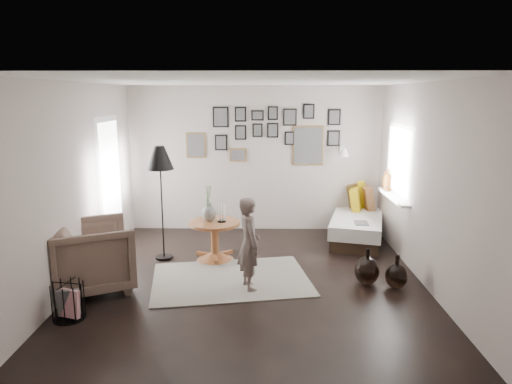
{
  "coord_description": "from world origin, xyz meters",
  "views": [
    {
      "loc": [
        0.14,
        -5.74,
        2.43
      ],
      "look_at": [
        0.05,
        0.5,
        1.1
      ],
      "focal_mm": 32.0,
      "sensor_mm": 36.0,
      "label": 1
    }
  ],
  "objects_px": {
    "daybed": "(356,221)",
    "armchair": "(93,256)",
    "pedestal_table": "(215,242)",
    "magazine_basket": "(68,301)",
    "child": "(249,244)",
    "demijohn_small": "(396,276)",
    "floor_lamp": "(160,162)",
    "vase": "(209,210)",
    "demijohn_large": "(367,271)"
  },
  "relations": [
    {
      "from": "daybed",
      "to": "demijohn_small",
      "type": "relative_size",
      "value": 4.49
    },
    {
      "from": "vase",
      "to": "magazine_basket",
      "type": "bearing_deg",
      "value": -125.43
    },
    {
      "from": "daybed",
      "to": "magazine_basket",
      "type": "relative_size",
      "value": 4.76
    },
    {
      "from": "magazine_basket",
      "to": "demijohn_small",
      "type": "distance_m",
      "value": 3.95
    },
    {
      "from": "pedestal_table",
      "to": "vase",
      "type": "xyz_separation_m",
      "value": [
        -0.08,
        0.02,
        0.48
      ]
    },
    {
      "from": "magazine_basket",
      "to": "child",
      "type": "relative_size",
      "value": 0.35
    },
    {
      "from": "pedestal_table",
      "to": "floor_lamp",
      "type": "distance_m",
      "value": 1.43
    },
    {
      "from": "demijohn_small",
      "to": "child",
      "type": "bearing_deg",
      "value": -179.1
    },
    {
      "from": "child",
      "to": "daybed",
      "type": "bearing_deg",
      "value": -59.27
    },
    {
      "from": "magazine_basket",
      "to": "child",
      "type": "distance_m",
      "value": 2.18
    },
    {
      "from": "floor_lamp",
      "to": "demijohn_large",
      "type": "bearing_deg",
      "value": -18.15
    },
    {
      "from": "demijohn_small",
      "to": "pedestal_table",
      "type": "bearing_deg",
      "value": 157.62
    },
    {
      "from": "armchair",
      "to": "child",
      "type": "xyz_separation_m",
      "value": [
        1.97,
        0.05,
        0.15
      ]
    },
    {
      "from": "child",
      "to": "pedestal_table",
      "type": "bearing_deg",
      "value": 7.76
    },
    {
      "from": "pedestal_table",
      "to": "child",
      "type": "xyz_separation_m",
      "value": [
        0.54,
        -1.03,
        0.32
      ]
    },
    {
      "from": "child",
      "to": "magazine_basket",
      "type": "bearing_deg",
      "value": 93.13
    },
    {
      "from": "daybed",
      "to": "child",
      "type": "height_order",
      "value": "child"
    },
    {
      "from": "pedestal_table",
      "to": "armchair",
      "type": "height_order",
      "value": "armchair"
    },
    {
      "from": "armchair",
      "to": "demijohn_large",
      "type": "relative_size",
      "value": 2.0
    },
    {
      "from": "magazine_basket",
      "to": "demijohn_small",
      "type": "xyz_separation_m",
      "value": [
        3.86,
        0.87,
        -0.04
      ]
    },
    {
      "from": "armchair",
      "to": "demijohn_small",
      "type": "height_order",
      "value": "armchair"
    },
    {
      "from": "pedestal_table",
      "to": "demijohn_small",
      "type": "bearing_deg",
      "value": -22.38
    },
    {
      "from": "vase",
      "to": "armchair",
      "type": "xyz_separation_m",
      "value": [
        -1.35,
        -1.1,
        -0.32
      ]
    },
    {
      "from": "daybed",
      "to": "armchair",
      "type": "distance_m",
      "value": 4.41
    },
    {
      "from": "pedestal_table",
      "to": "demijohn_large",
      "type": "xyz_separation_m",
      "value": [
        2.08,
        -0.88,
        -0.09
      ]
    },
    {
      "from": "vase",
      "to": "magazine_basket",
      "type": "relative_size",
      "value": 1.29
    },
    {
      "from": "vase",
      "to": "daybed",
      "type": "bearing_deg",
      "value": 25.57
    },
    {
      "from": "vase",
      "to": "demijohn_large",
      "type": "height_order",
      "value": "vase"
    },
    {
      "from": "demijohn_small",
      "to": "magazine_basket",
      "type": "bearing_deg",
      "value": -167.24
    },
    {
      "from": "vase",
      "to": "floor_lamp",
      "type": "distance_m",
      "value": 1.0
    },
    {
      "from": "magazine_basket",
      "to": "floor_lamp",
      "type": "bearing_deg",
      "value": 71.58
    },
    {
      "from": "floor_lamp",
      "to": "child",
      "type": "relative_size",
      "value": 1.43
    },
    {
      "from": "daybed",
      "to": "armchair",
      "type": "relative_size",
      "value": 2.05
    },
    {
      "from": "demijohn_large",
      "to": "demijohn_small",
      "type": "bearing_deg",
      "value": -18.92
    },
    {
      "from": "vase",
      "to": "demijohn_small",
      "type": "bearing_deg",
      "value": -22.13
    },
    {
      "from": "child",
      "to": "vase",
      "type": "bearing_deg",
      "value": 10.65
    },
    {
      "from": "child",
      "to": "floor_lamp",
      "type": "bearing_deg",
      "value": 30.61
    },
    {
      "from": "armchair",
      "to": "magazine_basket",
      "type": "bearing_deg",
      "value": 154.69
    },
    {
      "from": "pedestal_table",
      "to": "magazine_basket",
      "type": "distance_m",
      "value": 2.36
    },
    {
      "from": "pedestal_table",
      "to": "floor_lamp",
      "type": "relative_size",
      "value": 0.44
    },
    {
      "from": "vase",
      "to": "demijohn_large",
      "type": "xyz_separation_m",
      "value": [
        2.16,
        -0.9,
        -0.57
      ]
    },
    {
      "from": "magazine_basket",
      "to": "pedestal_table",
      "type": "bearing_deg",
      "value": 52.7
    },
    {
      "from": "demijohn_large",
      "to": "demijohn_small",
      "type": "xyz_separation_m",
      "value": [
        0.35,
        -0.12,
        -0.02
      ]
    },
    {
      "from": "pedestal_table",
      "to": "vase",
      "type": "height_order",
      "value": "vase"
    },
    {
      "from": "pedestal_table",
      "to": "daybed",
      "type": "bearing_deg",
      "value": 26.71
    },
    {
      "from": "demijohn_large",
      "to": "pedestal_table",
      "type": "bearing_deg",
      "value": 157.05
    },
    {
      "from": "demijohn_large",
      "to": "demijohn_small",
      "type": "relative_size",
      "value": 1.1
    },
    {
      "from": "daybed",
      "to": "demijohn_small",
      "type": "distance_m",
      "value": 2.19
    },
    {
      "from": "pedestal_table",
      "to": "demijohn_large",
      "type": "bearing_deg",
      "value": -22.95
    },
    {
      "from": "pedestal_table",
      "to": "demijohn_small",
      "type": "xyz_separation_m",
      "value": [
        2.43,
        -1.0,
        -0.11
      ]
    }
  ]
}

